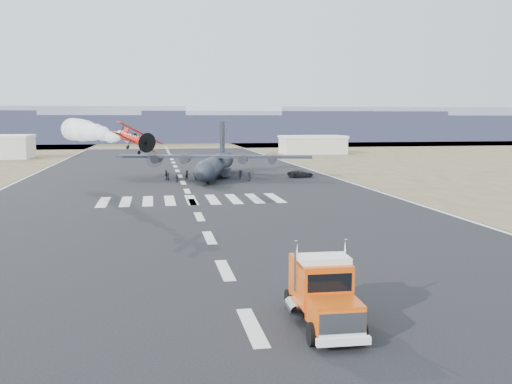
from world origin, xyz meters
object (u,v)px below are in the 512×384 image
object	(u,v)px
semi_truck	(323,291)
transport_aircraft	(216,163)
crew_b	(197,176)
crew_c	(240,174)
support_vehicle	(301,174)
crew_d	(166,175)
crew_g	(177,179)
crew_h	(187,175)
crew_e	(249,176)
aerobatic_biplane	(135,139)
crew_a	(168,177)
crew_f	(195,174)
hangar_right	(313,144)

from	to	relation	value
semi_truck	transport_aircraft	world-z (taller)	transport_aircraft
crew_b	crew_c	bearing A→B (deg)	-150.30
support_vehicle	crew_c	distance (m)	12.18
crew_d	support_vehicle	bearing A→B (deg)	80.40
crew_b	crew_d	world-z (taller)	same
crew_g	crew_h	size ratio (longest dim) A/B	0.88
crew_d	crew_e	size ratio (longest dim) A/B	1.10
aerobatic_biplane	crew_a	xyz separation A→B (m)	(4.54, 37.94, -8.26)
semi_truck	crew_e	distance (m)	73.50
crew_f	semi_truck	bearing A→B (deg)	-9.29
crew_c	crew_g	xyz separation A→B (m)	(-12.03, -4.77, -0.12)
crew_g	crew_e	bearing A→B (deg)	7.01
crew_b	crew_h	distance (m)	3.01
semi_truck	crew_a	distance (m)	74.82
transport_aircraft	semi_truck	bearing A→B (deg)	-78.10
crew_c	crew_e	xyz separation A→B (m)	(1.08, -3.42, -0.06)
semi_truck	crew_g	world-z (taller)	semi_truck
crew_f	crew_g	xyz separation A→B (m)	(-3.64, -5.95, -0.16)
crew_c	crew_a	bearing A→B (deg)	172.65
semi_truck	crew_h	bearing A→B (deg)	93.87
crew_b	crew_f	bearing A→B (deg)	-68.39
transport_aircraft	crew_c	size ratio (longest dim) A/B	20.47
hangar_right	crew_f	bearing A→B (deg)	-120.86
aerobatic_biplane	crew_a	world-z (taller)	aerobatic_biplane
semi_truck	crew_a	xyz separation A→B (m)	(-6.48, 74.53, -1.08)
support_vehicle	crew_a	distance (m)	25.87
crew_e	crew_f	distance (m)	10.52
crew_d	crew_f	size ratio (longest dim) A/B	0.99
crew_c	crew_e	size ratio (longest dim) A/B	1.07
aerobatic_biplane	crew_c	xyz separation A→B (m)	(18.09, 39.87, -8.20)
hangar_right	crew_e	world-z (taller)	hangar_right
crew_a	crew_f	world-z (taller)	crew_f
crew_c	crew_g	bearing A→B (deg)	-173.79
semi_truck	crew_h	world-z (taller)	semi_truck
support_vehicle	crew_g	bearing A→B (deg)	96.95
aerobatic_biplane	crew_f	bearing A→B (deg)	59.76
crew_e	support_vehicle	bearing A→B (deg)	-38.57
transport_aircraft	crew_e	bearing A→B (deg)	-42.45
crew_f	crew_h	xyz separation A→B (m)	(-1.52, -0.15, -0.05)
aerobatic_biplane	crew_f	xyz separation A→B (m)	(9.71, 41.04, -8.17)
crew_f	crew_h	size ratio (longest dim) A/B	1.06
crew_c	hangar_right	bearing A→B (deg)	49.18
hangar_right	support_vehicle	distance (m)	75.94
crew_b	support_vehicle	bearing A→B (deg)	-152.22
crew_d	crew_g	world-z (taller)	crew_d
hangar_right	crew_d	bearing A→B (deg)	-123.96
semi_truck	crew_b	distance (m)	74.97
crew_a	crew_h	size ratio (longest dim) A/B	0.95
hangar_right	crew_a	world-z (taller)	hangar_right
hangar_right	crew_h	distance (m)	85.59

